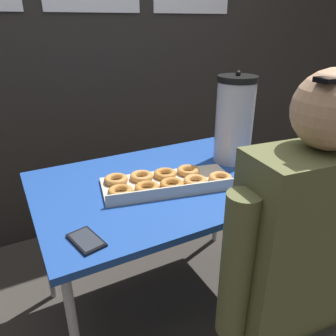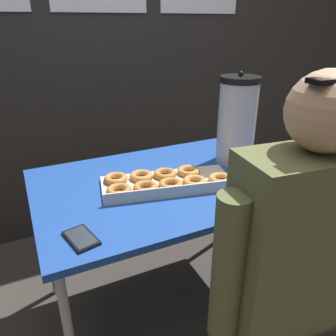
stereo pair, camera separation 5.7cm
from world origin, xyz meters
TOP-DOWN VIEW (x-y plane):
  - ground_plane at (0.00, 0.00)m, footprint 12.00×12.00m
  - back_wall at (0.00, 1.01)m, footprint 6.00×0.11m
  - folding_table at (0.00, 0.00)m, footprint 1.18×0.79m
  - donut_box at (-0.04, -0.05)m, footprint 0.60×0.35m
  - coffee_urn at (0.39, 0.05)m, footprint 0.19×0.21m
  - cell_phone at (-0.45, -0.27)m, footprint 0.11×0.15m
  - person_seated at (0.13, -0.64)m, footprint 0.58×0.27m

SIDE VIEW (x-z plane):
  - ground_plane at x=0.00m, z-range 0.00..0.00m
  - person_seated at x=0.13m, z-range -0.03..1.27m
  - folding_table at x=0.00m, z-range 0.32..1.07m
  - cell_phone at x=-0.45m, z-range 0.75..0.76m
  - donut_box at x=-0.04m, z-range 0.74..0.79m
  - coffee_urn at x=0.39m, z-range 0.74..1.18m
  - back_wall at x=0.00m, z-range 0.00..2.76m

